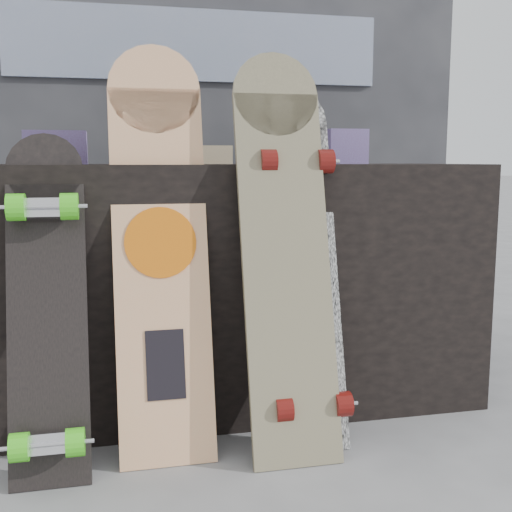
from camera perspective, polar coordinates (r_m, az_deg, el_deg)
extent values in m
plane|color=slate|center=(1.83, 0.94, -17.86)|extent=(60.00, 60.00, 0.00)
cube|color=black|center=(2.17, -2.21, -2.47)|extent=(1.60, 0.60, 0.80)
cube|color=#2D2E32|center=(2.98, -5.43, 14.00)|extent=(2.40, 0.20, 2.20)
cube|color=#0D214E|center=(2.90, -5.19, 18.15)|extent=(1.60, 0.02, 0.30)
cube|color=#56336A|center=(2.06, -17.34, 9.18)|extent=(0.18, 0.12, 0.10)
cube|color=#56336A|center=(2.33, 7.73, 9.60)|extent=(0.14, 0.14, 0.12)
cube|color=#D1B78C|center=(2.15, -5.25, 8.94)|extent=(0.22, 0.10, 0.06)
cube|color=beige|center=(1.78, -8.40, -1.49)|extent=(0.26, 0.27, 1.01)
cylinder|color=beige|center=(1.89, -9.06, 14.41)|extent=(0.26, 0.08, 0.26)
cylinder|color=orange|center=(1.78, -8.48, 1.20)|extent=(0.20, 0.05, 0.19)
cube|color=black|center=(1.77, -8.04, -9.54)|extent=(0.10, 0.05, 0.18)
cube|color=#C2B684|center=(1.77, 2.76, -1.68)|extent=(0.25, 0.29, 1.00)
cylinder|color=#C2B684|center=(1.89, 1.72, 14.14)|extent=(0.25, 0.08, 0.24)
cube|color=white|center=(1.85, 3.78, -2.43)|extent=(0.24, 0.27, 0.93)
cylinder|color=white|center=(1.95, 2.83, 11.72)|extent=(0.24, 0.08, 0.23)
cube|color=silver|center=(1.82, 4.89, -13.14)|extent=(0.09, 0.04, 0.06)
cylinder|color=#5A0F0C|center=(1.78, 2.43, -13.47)|extent=(0.05, 0.07, 0.07)
cylinder|color=#5A0F0C|center=(1.83, 7.67, -12.92)|extent=(0.04, 0.07, 0.07)
cube|color=silver|center=(1.87, 3.44, 8.23)|extent=(0.09, 0.04, 0.06)
cylinder|color=#5A0F0C|center=(1.83, 1.05, 8.41)|extent=(0.05, 0.07, 0.07)
cylinder|color=#5A0F0C|center=(1.88, 6.11, 8.36)|extent=(0.04, 0.07, 0.07)
cube|color=black|center=(1.75, -18.02, -5.76)|extent=(0.20, 0.25, 0.79)
cylinder|color=black|center=(1.82, -18.27, 7.28)|extent=(0.20, 0.07, 0.20)
cube|color=silver|center=(1.72, -17.97, -15.58)|extent=(0.09, 0.04, 0.06)
cylinder|color=#46D71E|center=(1.71, -20.29, -15.67)|extent=(0.04, 0.07, 0.07)
cylinder|color=#46D71E|center=(1.69, -15.76, -15.63)|extent=(0.04, 0.07, 0.07)
cube|color=silver|center=(1.75, -18.34, 4.03)|extent=(0.09, 0.04, 0.06)
cylinder|color=#46D71E|center=(1.74, -20.55, 4.08)|extent=(0.04, 0.07, 0.07)
cylinder|color=#46D71E|center=(1.72, -16.25, 4.25)|extent=(0.04, 0.07, 0.07)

